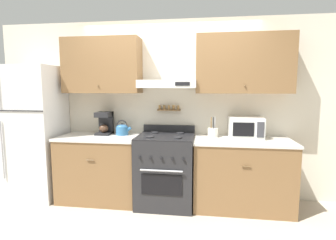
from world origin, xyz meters
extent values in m
plane|color=#B2A38E|center=(0.00, 0.00, 0.00)|extent=(16.00, 16.00, 0.00)
cube|color=beige|center=(0.00, 0.72, 1.27)|extent=(5.20, 0.08, 2.55)
cube|color=brown|center=(-0.94, 0.51, 1.90)|extent=(1.10, 0.33, 0.77)
sphere|color=brown|center=(-0.94, 0.34, 1.62)|extent=(0.02, 0.02, 0.02)
cube|color=brown|center=(1.01, 0.51, 1.90)|extent=(1.25, 0.33, 0.77)
sphere|color=brown|center=(1.01, 0.34, 1.62)|extent=(0.02, 0.02, 0.02)
cube|color=silver|center=(0.00, 0.49, 1.64)|extent=(0.80, 0.37, 0.11)
cube|color=black|center=(0.22, 0.30, 1.64)|extent=(0.19, 0.01, 0.05)
cube|color=brown|center=(0.00, 0.64, 1.27)|extent=(0.34, 0.07, 0.02)
cylinder|color=olive|center=(-0.14, 0.64, 1.31)|extent=(0.03, 0.03, 0.06)
cylinder|color=olive|center=(-0.07, 0.64, 1.31)|extent=(0.03, 0.03, 0.06)
cylinder|color=olive|center=(0.00, 0.64, 1.31)|extent=(0.03, 0.03, 0.06)
cylinder|color=olive|center=(0.07, 0.64, 1.31)|extent=(0.03, 0.03, 0.06)
cylinder|color=olive|center=(0.14, 0.64, 1.31)|extent=(0.03, 0.03, 0.06)
cube|color=brown|center=(-0.94, 0.35, 0.44)|extent=(1.10, 0.66, 0.88)
cube|color=silver|center=(-0.94, 0.35, 0.90)|extent=(1.12, 0.68, 0.03)
cylinder|color=brown|center=(-0.94, 0.01, 0.66)|extent=(0.10, 0.01, 0.01)
cube|color=brown|center=(1.01, 0.35, 0.44)|extent=(1.25, 0.66, 0.88)
cube|color=silver|center=(1.01, 0.35, 0.90)|extent=(1.27, 0.68, 0.03)
cylinder|color=brown|center=(1.01, 0.01, 0.66)|extent=(0.10, 0.01, 0.01)
cube|color=#232326|center=(0.00, 0.32, 0.47)|extent=(0.75, 0.69, 0.94)
cube|color=black|center=(0.00, -0.03, 0.39)|extent=(0.51, 0.01, 0.26)
cylinder|color=#ADAFB5|center=(0.00, -0.05, 0.58)|extent=(0.53, 0.02, 0.02)
cube|color=black|center=(0.00, 0.32, 0.94)|extent=(0.75, 0.69, 0.01)
cylinder|color=#232326|center=(-0.18, 0.16, 0.96)|extent=(0.11, 0.11, 0.02)
cylinder|color=#232326|center=(0.18, 0.16, 0.96)|extent=(0.11, 0.11, 0.02)
cylinder|color=#232326|center=(-0.18, 0.49, 0.96)|extent=(0.11, 0.11, 0.02)
cylinder|color=#232326|center=(0.18, 0.49, 0.96)|extent=(0.11, 0.11, 0.02)
cylinder|color=black|center=(-0.27, -0.04, 0.73)|extent=(0.03, 0.02, 0.03)
cylinder|color=black|center=(-0.14, -0.04, 0.73)|extent=(0.03, 0.02, 0.03)
cylinder|color=black|center=(0.00, -0.04, 0.73)|extent=(0.03, 0.02, 0.03)
cylinder|color=black|center=(0.14, -0.04, 0.73)|extent=(0.03, 0.02, 0.03)
cylinder|color=black|center=(0.27, -0.04, 0.73)|extent=(0.03, 0.02, 0.03)
cube|color=#232326|center=(0.00, 0.65, 1.00)|extent=(0.75, 0.04, 0.10)
cube|color=white|center=(-1.91, 0.34, 0.95)|extent=(0.71, 0.66, 1.90)
cube|color=black|center=(-1.91, 0.00, 1.29)|extent=(0.71, 0.01, 0.01)
cylinder|color=#ADAFB5|center=(-2.18, -0.01, 0.76)|extent=(0.02, 0.02, 0.80)
cylinder|color=teal|center=(-0.66, 0.48, 0.97)|extent=(0.18, 0.18, 0.12)
ellipsoid|color=teal|center=(-0.66, 0.48, 1.03)|extent=(0.17, 0.17, 0.07)
sphere|color=black|center=(-0.66, 0.48, 1.08)|extent=(0.02, 0.02, 0.02)
cylinder|color=teal|center=(-0.57, 0.48, 0.99)|extent=(0.11, 0.04, 0.09)
torus|color=black|center=(-0.66, 0.48, 1.05)|extent=(0.16, 0.01, 0.16)
cube|color=black|center=(-0.92, 0.48, 0.93)|extent=(0.21, 0.25, 0.03)
cube|color=black|center=(-0.92, 0.56, 1.08)|extent=(0.21, 0.08, 0.33)
cube|color=black|center=(-0.92, 0.47, 1.21)|extent=(0.21, 0.21, 0.07)
ellipsoid|color=#4C3323|center=(-0.92, 0.46, 1.01)|extent=(0.13, 0.13, 0.12)
cube|color=white|center=(1.07, 0.50, 1.06)|extent=(0.44, 0.35, 0.28)
cube|color=black|center=(1.01, 0.32, 1.06)|extent=(0.27, 0.01, 0.18)
cube|color=#38383D|center=(1.23, 0.32, 1.06)|extent=(0.09, 0.01, 0.20)
cylinder|color=silver|center=(0.63, 0.48, 0.98)|extent=(0.13, 0.13, 0.12)
cylinder|color=olive|center=(0.61, 0.47, 1.11)|extent=(0.01, 0.05, 0.16)
cylinder|color=#28282B|center=(0.64, 0.48, 1.11)|extent=(0.01, 0.04, 0.16)
cylinder|color=#B2B2B7|center=(0.66, 0.49, 1.11)|extent=(0.01, 0.03, 0.16)
camera|label=1|loc=(0.51, -3.11, 1.59)|focal=28.00mm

